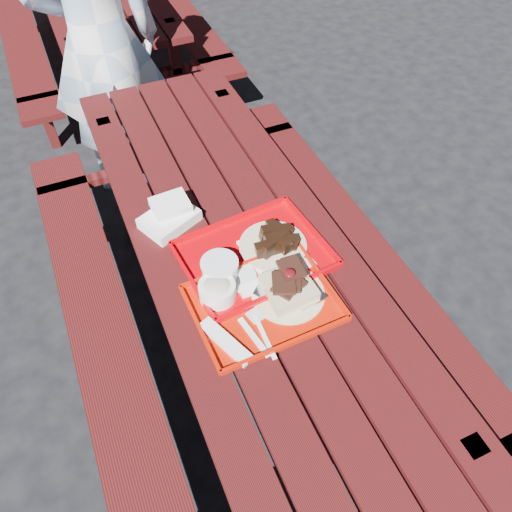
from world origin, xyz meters
The scene contains 7 objects.
ground centered at (0.00, 0.00, 0.00)m, with size 60.00×60.00×0.00m, color black.
picnic_table_near centered at (0.00, 0.00, 0.56)m, with size 1.41×2.40×0.75m.
picnic_table_far centered at (0.00, 2.80, 0.56)m, with size 1.41×2.40×0.75m.
near_tray centered at (-0.04, -0.28, 0.79)m, with size 0.48×0.40×0.15m.
far_tray centered at (0.01, -0.11, 0.78)m, with size 0.54×0.44×0.09m.
white_cloth centered at (-0.21, 0.19, 0.79)m, with size 0.24×0.22×0.08m.
person centered at (-0.18, 1.43, 0.89)m, with size 0.65×0.43×1.78m, color #9CBCD6.
Camera 1 is at (-0.45, -1.17, 2.12)m, focal length 35.00 mm.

